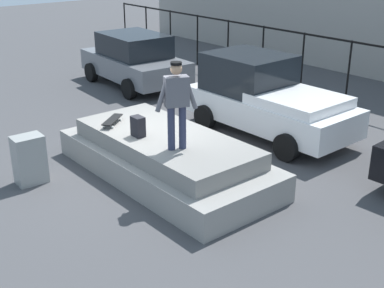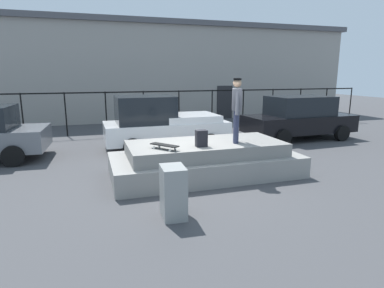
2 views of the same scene
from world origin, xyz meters
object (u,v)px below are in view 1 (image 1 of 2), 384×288
(skateboarder, at_px, (177,100))
(car_white_pickup_mid, at_px, (265,97))
(backpack, at_px, (138,126))
(utility_box, at_px, (30,160))
(skateboard, at_px, (112,120))
(car_grey_sedan_near, at_px, (134,59))

(skateboarder, relative_size, car_white_pickup_mid, 0.38)
(backpack, relative_size, utility_box, 0.41)
(skateboard, bearing_deg, utility_box, -97.97)
(car_grey_sedan_near, xyz_separation_m, utility_box, (4.93, -5.90, -0.37))
(skateboarder, bearing_deg, car_grey_sedan_near, 151.76)
(backpack, relative_size, car_grey_sedan_near, 0.10)
(car_grey_sedan_near, distance_m, car_white_pickup_mid, 5.98)
(backpack, height_order, car_grey_sedan_near, car_grey_sedan_near)
(skateboarder, distance_m, car_grey_sedan_near, 8.21)
(skateboarder, bearing_deg, backpack, -169.75)
(car_white_pickup_mid, distance_m, utility_box, 5.92)
(skateboard, xyz_separation_m, car_grey_sedan_near, (-5.18, 4.06, -0.14))
(utility_box, bearing_deg, car_white_pickup_mid, 82.56)
(car_white_pickup_mid, relative_size, utility_box, 4.40)
(backpack, distance_m, car_grey_sedan_near, 7.36)
(utility_box, bearing_deg, skateboarder, 45.07)
(backpack, xyz_separation_m, utility_box, (-1.21, -1.85, -0.62))
(backpack, bearing_deg, utility_box, -121.53)
(skateboard, relative_size, car_white_pickup_mid, 0.17)
(backpack, bearing_deg, car_grey_sedan_near, 148.30)
(utility_box, bearing_deg, skateboard, 84.90)
(skateboarder, height_order, backpack, skateboarder)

